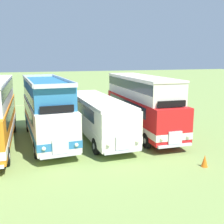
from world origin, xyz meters
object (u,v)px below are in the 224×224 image
bus_fifth_in_row (141,102)px  cone_mid_row (205,161)px  bus_fourth_in_row (97,114)px  bus_third_in_row (47,108)px

bus_fifth_in_row → cone_mid_row: 7.92m
cone_mid_row → bus_fifth_in_row: bearing=92.7°
bus_fourth_in_row → bus_fifth_in_row: 3.74m
bus_third_in_row → bus_fifth_in_row: (7.32, -0.14, 0.12)m
bus_third_in_row → cone_mid_row: bus_third_in_row is taller
bus_fifth_in_row → cone_mid_row: bus_fifth_in_row is taller
bus_fourth_in_row → bus_fifth_in_row: (3.66, 0.15, 0.72)m
bus_fifth_in_row → cone_mid_row: (0.36, -7.62, -2.13)m
bus_fourth_in_row → bus_third_in_row: bearing=175.5°
bus_fourth_in_row → cone_mid_row: size_ratio=15.44×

